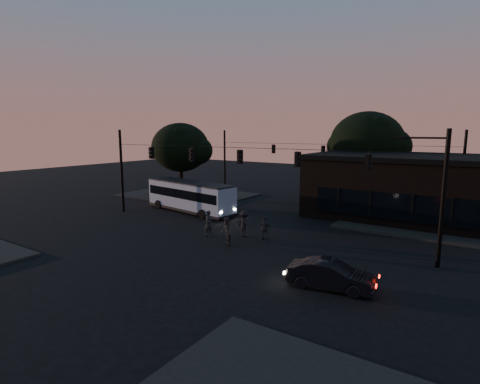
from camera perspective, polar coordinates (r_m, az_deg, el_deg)
The scene contains 14 objects.
ground at distance 24.66m, azimuth -5.22°, elevation -8.15°, with size 120.00×120.00×0.00m, color black.
sidewalk_far_right at distance 33.20m, azimuth 27.99°, elevation -4.53°, with size 14.00×10.00×0.15m, color black.
sidewalk_far_left at distance 43.89m, azimuth -7.99°, elevation -0.41°, with size 14.00×10.00×0.15m, color black.
building at distance 35.05m, azimuth 23.78°, elevation 0.83°, with size 15.40×10.41×5.40m.
tree_behind at distance 41.72m, azimuth 18.76°, elevation 7.15°, with size 7.60×7.60×9.43m.
tree_left at distance 42.58m, azimuth -9.06°, elevation 6.71°, with size 6.40×6.40×8.30m.
signal_rig_near at distance 26.92m, azimuth 0.00°, elevation 3.04°, with size 26.24×0.30×7.50m.
signal_rig_far at distance 41.17m, azimuth 12.49°, elevation 4.62°, with size 26.24×0.30×7.50m.
bus at distance 34.67m, azimuth -7.64°, elevation -0.46°, with size 10.19×3.89×2.80m.
car at distance 18.49m, azimuth 13.68°, elevation -12.21°, with size 1.41×4.06×1.34m, color black.
pedestrian_a at distance 26.41m, azimuth -4.88°, elevation -4.87°, with size 0.68×0.45×1.86m, color black.
pedestrian_b at distance 24.38m, azimuth -2.07°, elevation -6.02°, with size 0.91×0.71×1.87m, color #322D2E.
pedestrian_c at distance 25.60m, azimuth 3.81°, elevation -5.57°, with size 0.96×0.40×1.64m, color #23252B.
pedestrian_d at distance 26.36m, azimuth 0.66°, elevation -4.83°, with size 1.22×0.70×1.89m, color black.
Camera 1 is at (14.85, -18.27, 7.34)m, focal length 28.00 mm.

